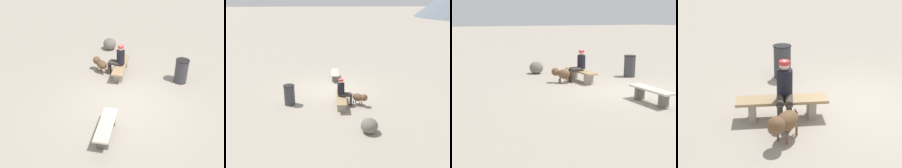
# 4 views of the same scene
# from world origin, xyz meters

# --- Properties ---
(ground) EXTENTS (210.00, 210.00, 0.06)m
(ground) POSITION_xyz_m (0.00, 0.00, -0.03)
(ground) COLOR #9E9384
(bench_right) EXTENTS (1.89, 0.49, 0.44)m
(bench_right) POSITION_xyz_m (2.02, 0.47, 0.31)
(bench_right) COLOR gray
(bench_right) RESTS_ON ground
(seated_person) EXTENTS (0.38, 0.68, 1.26)m
(seated_person) POSITION_xyz_m (1.97, 0.57, 0.72)
(seated_person) COLOR black
(seated_person) RESTS_ON ground
(dog) EXTENTS (0.68, 0.73, 0.60)m
(dog) POSITION_xyz_m (2.07, 1.33, 0.39)
(dog) COLOR brown
(dog) RESTS_ON ground
(trash_bin) EXTENTS (0.51, 0.51, 0.94)m
(trash_bin) POSITION_xyz_m (1.76, -1.89, 0.47)
(trash_bin) COLOR #38383D
(trash_bin) RESTS_ON ground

